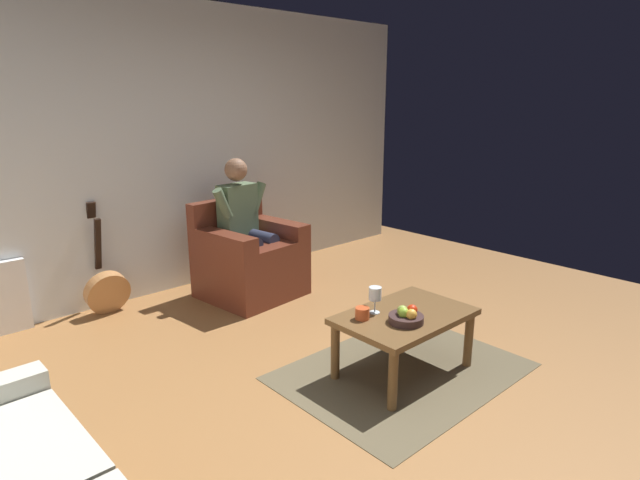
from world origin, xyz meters
name	(u,v)px	position (x,y,z in m)	size (l,w,h in m)	color
ground_plane	(389,394)	(0.00, 0.00, 0.00)	(6.85, 6.85, 0.00)	olive
wall_back	(168,150)	(0.00, -2.72, 1.34)	(6.11, 0.06, 2.68)	silver
rug	(402,371)	(-0.29, -0.12, 0.00)	(1.60, 1.20, 0.01)	brown
armchair	(249,260)	(-0.38, -2.04, 0.34)	(0.89, 0.86, 0.89)	#612B1C
person_seated	(246,223)	(-0.38, -2.05, 0.70)	(0.62, 0.56, 1.28)	#526648
coffee_table	(404,322)	(-0.29, -0.12, 0.36)	(0.91, 0.61, 0.43)	brown
guitar	(107,288)	(0.77, -2.52, 0.22)	(0.37, 0.29, 0.97)	#B67945
wine_glass_near	(375,295)	(-0.15, -0.27, 0.56)	(0.08, 0.08, 0.18)	silver
fruit_bowl	(407,316)	(-0.18, -0.03, 0.47)	(0.22, 0.22, 0.11)	#362321
candle_jar	(362,313)	(-0.02, -0.26, 0.47)	(0.09, 0.09, 0.08)	#BC4A23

